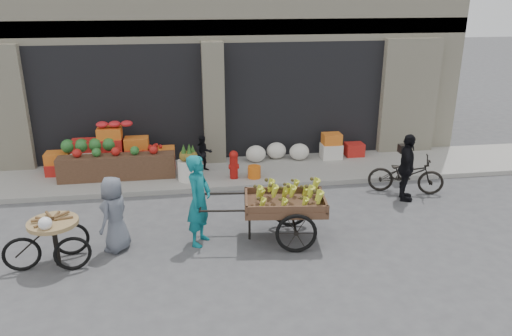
{
  "coord_description": "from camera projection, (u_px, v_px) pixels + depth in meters",
  "views": [
    {
      "loc": [
        -0.87,
        -7.92,
        4.51
      ],
      "look_at": [
        0.58,
        1.49,
        1.1
      ],
      "focal_mm": 35.0,
      "sensor_mm": 36.0,
      "label": 1
    }
  ],
  "objects": [
    {
      "name": "banana_cart",
      "position": [
        282.0,
        201.0,
        9.31
      ],
      "size": [
        2.67,
        1.34,
        1.07
      ],
      "rotation": [
        0.0,
        0.0,
        -0.12
      ],
      "color": "brown",
      "rests_on": "ground"
    },
    {
      "name": "cyclist",
      "position": [
        407.0,
        168.0,
        11.1
      ],
      "size": [
        0.65,
        0.98,
        1.54
      ],
      "primitive_type": "imported",
      "rotation": [
        0.0,
        0.0,
        1.24
      ],
      "color": "black",
      "rests_on": "ground"
    },
    {
      "name": "sidewalk",
      "position": [
        218.0,
        173.0,
        12.8
      ],
      "size": [
        18.0,
        2.2,
        0.12
      ],
      "primitive_type": "cube",
      "color": "gray",
      "rests_on": "ground"
    },
    {
      "name": "orange_bucket",
      "position": [
        254.0,
        172.0,
        12.3
      ],
      "size": [
        0.32,
        0.32,
        0.3
      ],
      "primitive_type": "cylinder",
      "color": "orange",
      "rests_on": "sidewalk"
    },
    {
      "name": "tricycle_cart",
      "position": [
        54.0,
        235.0,
        8.48
      ],
      "size": [
        1.46,
        1.0,
        0.95
      ],
      "rotation": [
        0.0,
        0.0,
        0.21
      ],
      "color": "#9E7F51",
      "rests_on": "ground"
    },
    {
      "name": "fruit_display",
      "position": [
        118.0,
        152.0,
        12.5
      ],
      "size": [
        3.1,
        1.12,
        1.24
      ],
      "color": "red",
      "rests_on": "sidewalk"
    },
    {
      "name": "fire_hydrant",
      "position": [
        234.0,
        163.0,
        12.19
      ],
      "size": [
        0.22,
        0.22,
        0.71
      ],
      "color": "#A5140F",
      "rests_on": "sidewalk"
    },
    {
      "name": "building",
      "position": [
        205.0,
        29.0,
        15.35
      ],
      "size": [
        14.0,
        6.45,
        7.0
      ],
      "color": "beige",
      "rests_on": "ground"
    },
    {
      "name": "ground",
      "position": [
        237.0,
        254.0,
        9.01
      ],
      "size": [
        80.0,
        80.0,
        0.0
      ],
      "primitive_type": "plane",
      "color": "#424244",
      "rests_on": "ground"
    },
    {
      "name": "vendor_grey",
      "position": [
        114.0,
        214.0,
        8.95
      ],
      "size": [
        0.71,
        0.82,
        1.41
      ],
      "primitive_type": "imported",
      "rotation": [
        0.0,
        0.0,
        -2.04
      ],
      "color": "slate",
      "rests_on": "ground"
    },
    {
      "name": "right_bay_goods",
      "position": [
        311.0,
        149.0,
        13.62
      ],
      "size": [
        3.35,
        0.6,
        0.7
      ],
      "color": "silver",
      "rests_on": "sidewalk"
    },
    {
      "name": "vendor_woman",
      "position": [
        199.0,
        200.0,
        9.14
      ],
      "size": [
        0.65,
        0.75,
        1.73
      ],
      "primitive_type": "imported",
      "rotation": [
        0.0,
        0.0,
        1.12
      ],
      "color": "#0F6C76",
      "rests_on": "ground"
    },
    {
      "name": "bicycle",
      "position": [
        406.0,
        174.0,
        11.61
      ],
      "size": [
        1.82,
        1.13,
        0.9
      ],
      "primitive_type": "imported",
      "rotation": [
        0.0,
        0.0,
        1.24
      ],
      "color": "black",
      "rests_on": "ground"
    },
    {
      "name": "seated_person",
      "position": [
        203.0,
        153.0,
        12.67
      ],
      "size": [
        0.51,
        0.43,
        0.93
      ],
      "primitive_type": "imported",
      "rotation": [
        0.0,
        0.0,
        0.17
      ],
      "color": "black",
      "rests_on": "sidewalk"
    },
    {
      "name": "pineapple_bin",
      "position": [
        189.0,
        170.0,
        12.13
      ],
      "size": [
        0.52,
        0.52,
        0.5
      ],
      "primitive_type": "cylinder",
      "color": "silver",
      "rests_on": "sidewalk"
    }
  ]
}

